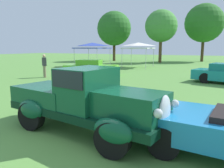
# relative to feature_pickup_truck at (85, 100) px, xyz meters

# --- Properties ---
(ground_plane) EXTENTS (120.00, 120.00, 0.00)m
(ground_plane) POSITION_rel_feature_pickup_truck_xyz_m (-0.20, -0.19, -0.87)
(ground_plane) COLOR #568C3D
(feature_pickup_truck) EXTENTS (4.69, 2.32, 1.70)m
(feature_pickup_truck) POSITION_rel_feature_pickup_truck_xyz_m (0.00, 0.00, 0.00)
(feature_pickup_truck) COLOR black
(feature_pickup_truck) RESTS_ON ground_plane
(show_car_lime) EXTENTS (4.48, 2.81, 1.22)m
(show_car_lime) POSITION_rel_feature_pickup_truck_xyz_m (-6.42, 10.46, -0.27)
(show_car_lime) COLOR #60C62D
(show_car_lime) RESTS_ON ground_plane
(spectator_between_cars) EXTENTS (0.47, 0.42, 1.69)m
(spectator_between_cars) POSITION_rel_feature_pickup_truck_xyz_m (-8.65, 7.62, 0.05)
(spectator_between_cars) COLOR #7F7056
(spectator_between_cars) RESTS_ON ground_plane
(canopy_tent_left_field) EXTENTS (3.31, 3.31, 2.71)m
(canopy_tent_left_field) POSITION_rel_feature_pickup_truck_xyz_m (-10.47, 17.25, 1.56)
(canopy_tent_left_field) COLOR #B7B7BC
(canopy_tent_left_field) RESTS_ON ground_plane
(canopy_tent_center_field) EXTENTS (2.97, 2.97, 2.71)m
(canopy_tent_center_field) POSITION_rel_feature_pickup_truck_xyz_m (-5.39, 18.50, 1.55)
(canopy_tent_center_field) COLOR #B7B7BC
(canopy_tent_center_field) RESTS_ON ground_plane
(treeline_far_left) EXTENTS (5.40, 5.40, 7.84)m
(treeline_far_left) POSITION_rel_feature_pickup_truck_xyz_m (-13.00, 27.97, 4.25)
(treeline_far_left) COLOR #47331E
(treeline_far_left) RESTS_ON ground_plane
(treeline_mid_left) EXTENTS (4.53, 4.53, 7.43)m
(treeline_mid_left) POSITION_rel_feature_pickup_truck_xyz_m (-5.26, 27.26, 4.27)
(treeline_mid_left) COLOR brown
(treeline_mid_left) RESTS_ON ground_plane
(treeline_center) EXTENTS (5.76, 5.76, 8.67)m
(treeline_center) POSITION_rel_feature_pickup_truck_xyz_m (-0.07, 32.45, 4.91)
(treeline_center) COLOR #47331E
(treeline_center) RESTS_ON ground_plane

